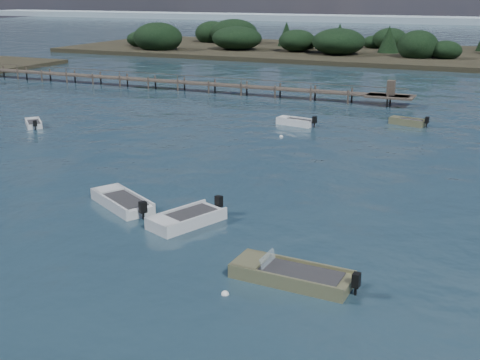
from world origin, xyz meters
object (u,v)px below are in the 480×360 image
at_px(dinghy_mid_white_a, 291,277).
at_px(dinghy_mid_grey, 122,203).
at_px(tender_far_grey_b, 407,123).
at_px(jetty, 181,82).
at_px(tender_far_grey, 34,124).
at_px(dinghy_extra_a, 187,221).
at_px(tender_far_white, 296,123).

bearing_deg(dinghy_mid_white_a, dinghy_mid_grey, 157.91).
xyz_separation_m(tender_far_grey_b, jetty, (-29.09, 9.26, 0.81)).
distance_m(tender_far_grey, jetty, 23.86).
relative_size(dinghy_mid_grey, jetty, 0.08).
xyz_separation_m(dinghy_mid_grey, dinghy_extra_a, (4.73, -0.90, 0.00)).
relative_size(dinghy_mid_grey, dinghy_mid_white_a, 0.89).
relative_size(tender_far_grey_b, dinghy_mid_white_a, 0.66).
bearing_deg(tender_far_white, dinghy_extra_a, -83.84).
bearing_deg(dinghy_mid_white_a, tender_far_grey, 148.41).
distance_m(tender_far_grey, dinghy_extra_a, 29.05).
xyz_separation_m(dinghy_mid_grey, tender_far_grey_b, (11.35, 29.17, -0.00)).
bearing_deg(tender_far_white, jetty, 145.38).
distance_m(dinghy_extra_a, dinghy_mid_white_a, 8.23).
bearing_deg(jetty, dinghy_extra_a, -60.27).
bearing_deg(dinghy_extra_a, tender_far_grey, 147.58).
relative_size(dinghy_extra_a, dinghy_mid_white_a, 0.83).
xyz_separation_m(dinghy_extra_a, tender_far_white, (-2.78, 25.74, 0.01)).
bearing_deg(dinghy_extra_a, tender_far_white, 96.16).
relative_size(tender_far_grey, dinghy_extra_a, 0.68).
height_order(tender_far_grey, tender_far_white, tender_far_white).
bearing_deg(tender_far_grey_b, tender_far_grey, -155.03).
relative_size(tender_far_grey, dinghy_mid_white_a, 0.56).
bearing_deg(dinghy_extra_a, dinghy_mid_grey, 169.17).
distance_m(dinghy_mid_grey, dinghy_extra_a, 4.81).
distance_m(tender_far_grey, dinghy_mid_white_a, 37.26).
relative_size(tender_far_grey_b, jetty, 0.06).
relative_size(tender_far_grey, jetty, 0.05).
relative_size(tender_far_white, jetty, 0.06).
bearing_deg(dinghy_mid_grey, tender_far_grey_b, 68.74).
xyz_separation_m(tender_far_white, jetty, (-19.69, 13.59, 0.80)).
xyz_separation_m(tender_far_grey, tender_far_white, (21.74, 10.17, 0.03)).
bearing_deg(tender_far_grey_b, dinghy_mid_white_a, -88.98).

